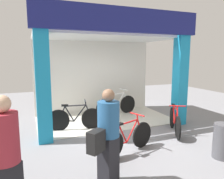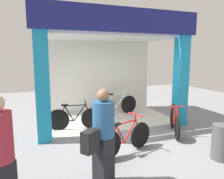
{
  "view_description": "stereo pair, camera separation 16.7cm",
  "coord_description": "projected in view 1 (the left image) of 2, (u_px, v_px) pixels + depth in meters",
  "views": [
    {
      "loc": [
        -2.4,
        -5.47,
        2.15
      ],
      "look_at": [
        0.0,
        0.63,
        1.15
      ],
      "focal_mm": 34.19,
      "sensor_mm": 36.0,
      "label": 1
    },
    {
      "loc": [
        -2.24,
        -5.52,
        2.15
      ],
      "look_at": [
        0.0,
        0.63,
        1.15
      ],
      "focal_mm": 34.19,
      "sensor_mm": 36.0,
      "label": 2
    }
  ],
  "objects": [
    {
      "name": "ground_plane",
      "position": [
        120.0,
        131.0,
        6.22
      ],
      "size": [
        17.01,
        17.01,
        0.0
      ],
      "primitive_type": "plane",
      "color": "gray",
      "rests_on": "ground"
    },
    {
      "name": "shop_facade",
      "position": [
        105.0,
        66.0,
        7.13
      ],
      "size": [
        4.7,
        2.81,
        3.44
      ],
      "color": "beige",
      "rests_on": "ground"
    },
    {
      "name": "bicycle_inside_0",
      "position": [
        117.0,
        105.0,
        7.91
      ],
      "size": [
        1.71,
        0.53,
        0.96
      ],
      "color": "black",
      "rests_on": "ground"
    },
    {
      "name": "bicycle_inside_1",
      "position": [
        75.0,
        118.0,
        6.3
      ],
      "size": [
        1.6,
        0.45,
        0.89
      ],
      "color": "black",
      "rests_on": "ground"
    },
    {
      "name": "bicycle_parked_0",
      "position": [
        128.0,
        138.0,
        4.78
      ],
      "size": [
        1.49,
        0.59,
        0.86
      ],
      "color": "black",
      "rests_on": "ground"
    },
    {
      "name": "bicycle_parked_1",
      "position": [
        175.0,
        121.0,
        6.06
      ],
      "size": [
        0.78,
        1.42,
        0.87
      ],
      "color": "black",
      "rests_on": "ground"
    },
    {
      "name": "pedestrian_0",
      "position": [
        5.0,
        156.0,
        2.77
      ],
      "size": [
        0.69,
        0.53,
        1.68
      ],
      "color": "black",
      "rests_on": "ground"
    },
    {
      "name": "pedestrian_1",
      "position": [
        107.0,
        137.0,
        3.47
      ],
      "size": [
        0.69,
        0.6,
        1.65
      ],
      "color": "black",
      "rests_on": "ground"
    },
    {
      "name": "trash_bin",
      "position": [
        223.0,
        141.0,
        4.54
      ],
      "size": [
        0.39,
        0.39,
        0.75
      ],
      "primitive_type": "cylinder",
      "color": "#4C4C51",
      "rests_on": "ground"
    }
  ]
}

